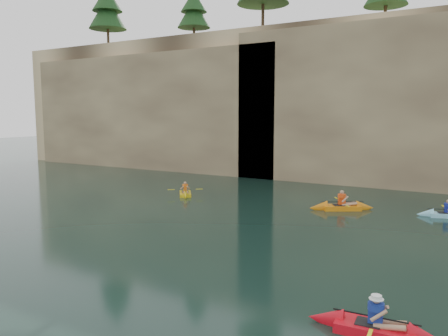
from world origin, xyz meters
The scene contains 10 objects.
ground centered at (0.00, 0.00, 0.00)m, with size 160.00×160.00×0.00m, color black.
cliff centered at (0.00, 30.00, 6.00)m, with size 70.00×16.00×12.00m, color tan.
cliff_slab_west centered at (-20.00, 22.60, 5.28)m, with size 26.00×2.40×10.56m, color tan.
cliff_slab_center centered at (2.00, 22.60, 5.70)m, with size 24.00×2.40×11.40m, color tan.
sea_cave_west centered at (-18.00, 21.95, 2.00)m, with size 4.50×1.00×4.00m, color black.
sea_cave_center centered at (-4.00, 21.95, 1.60)m, with size 3.50×1.00×3.20m, color black.
main_kayaker centered at (4.34, 1.25, 0.15)m, with size 3.10×2.11×1.14m.
kayaker_orange centered at (0.21, 13.72, 0.16)m, with size 3.25×2.40×1.27m.
kayaker_yellow centered at (-9.12, 12.95, 0.13)m, with size 2.06×2.47×1.06m.
kayaker_ltblue_mid centered at (5.05, 14.66, 0.13)m, with size 2.85×2.05×1.06m.
Camera 1 is at (6.06, -8.49, 4.93)m, focal length 35.00 mm.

